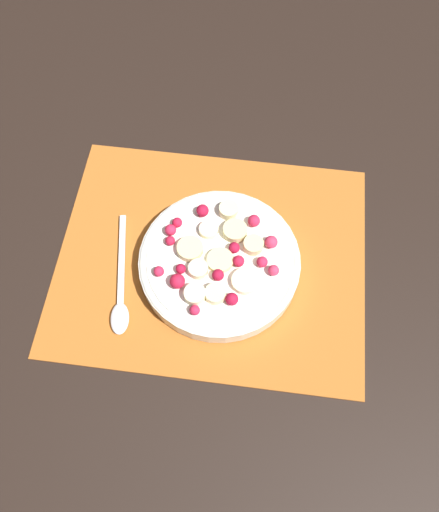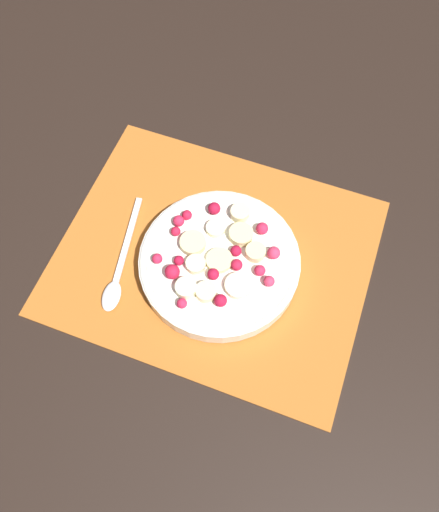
{
  "view_description": "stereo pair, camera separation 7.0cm",
  "coord_description": "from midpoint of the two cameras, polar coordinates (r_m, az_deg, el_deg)",
  "views": [
    {
      "loc": [
        0.05,
        -0.32,
        0.67
      ],
      "look_at": [
        0.01,
        -0.02,
        0.04
      ],
      "focal_mm": 35.0,
      "sensor_mm": 36.0,
      "label": 1
    },
    {
      "loc": [
        0.12,
        -0.3,
        0.67
      ],
      "look_at": [
        0.01,
        -0.02,
        0.04
      ],
      "focal_mm": 35.0,
      "sensor_mm": 36.0,
      "label": 2
    }
  ],
  "objects": [
    {
      "name": "spoon",
      "position": [
        0.73,
        -13.95,
        -4.8
      ],
      "size": [
        0.05,
        0.19,
        0.01
      ],
      "rotation": [
        0.0,
        0.0,
        4.9
      ],
      "color": "silver",
      "rests_on": "placemat"
    },
    {
      "name": "ground_plane",
      "position": [
        0.75,
        -3.59,
        -0.52
      ],
      "size": [
        3.0,
        3.0,
        0.0
      ],
      "primitive_type": "plane",
      "color": "black"
    },
    {
      "name": "fruit_bowl",
      "position": [
        0.72,
        -2.8,
        -0.89
      ],
      "size": [
        0.23,
        0.23,
        0.05
      ],
      "color": "silver",
      "rests_on": "placemat"
    },
    {
      "name": "placemat",
      "position": [
        0.74,
        -3.6,
        -0.42
      ],
      "size": [
        0.45,
        0.37,
        0.01
      ],
      "color": "#B26023",
      "rests_on": "ground_plane"
    }
  ]
}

